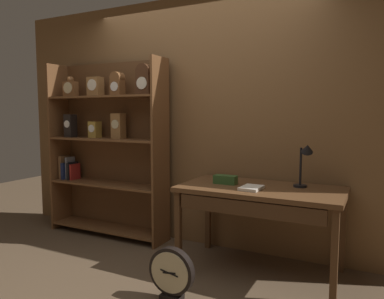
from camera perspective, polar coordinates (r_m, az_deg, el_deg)
The scene contains 8 objects.
ground_plane at distance 3.13m, azimuth -9.19°, elevation -20.82°, with size 10.00×10.00×0.00m, color brown.
back_wood_panel at distance 3.87m, azimuth 1.39°, elevation 4.28°, with size 4.80×0.05×2.60m, color brown.
bookshelf at distance 4.29m, azimuth -13.09°, elevation 0.72°, with size 1.46×0.33×1.97m.
workbench at distance 3.24m, azimuth 10.49°, elevation -7.21°, with size 1.39×0.74×0.76m.
desk_lamp at distance 3.26m, azimuth 17.11°, elevation -1.51°, with size 0.18×0.18×0.40m.
toolbox_small at distance 3.34m, azimuth 5.20°, elevation -4.68°, with size 0.21×0.09×0.08m, color #2D5123.
open_repair_manual at distance 3.14m, azimuth 9.20°, elevation -5.91°, with size 0.16×0.22×0.03m, color silver.
round_clock_large at distance 2.89m, azimuth -3.20°, elevation -18.63°, with size 0.36×0.11×0.40m.
Camera 1 is at (1.67, -2.25, 1.40)m, focal length 34.35 mm.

